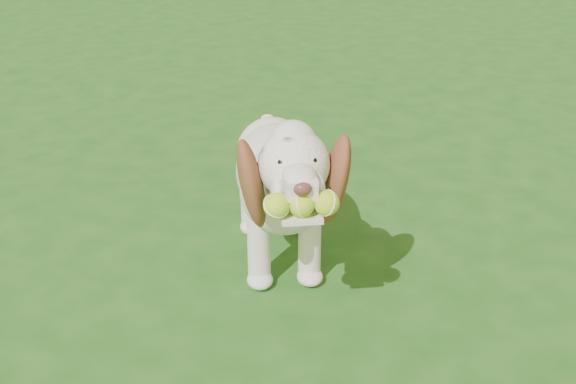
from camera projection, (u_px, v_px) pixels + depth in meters
ground at (188, 236)px, 3.46m from camera, size 80.00×80.00×0.00m
dog at (281, 175)px, 3.02m from camera, size 0.79×1.23×0.84m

